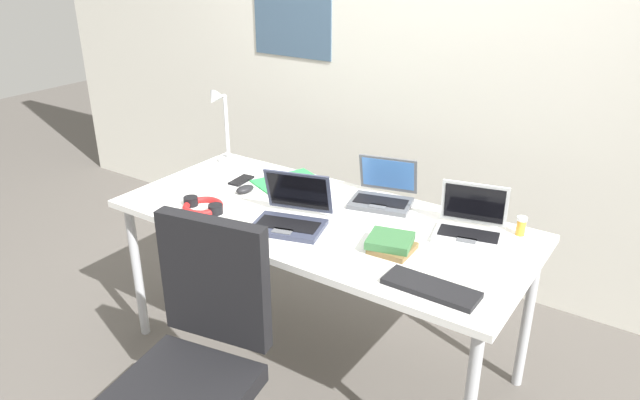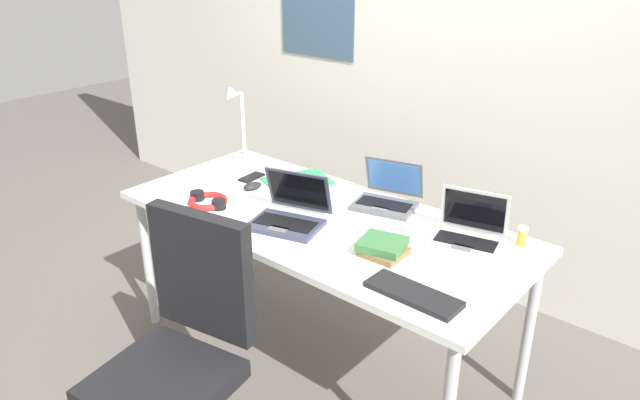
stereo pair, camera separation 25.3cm
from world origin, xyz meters
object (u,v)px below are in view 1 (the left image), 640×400
external_keyboard (431,288)px  cell_phone (241,180)px  computer_mouse (245,189)px  headphones (203,206)px  office_chair (195,384)px  pill_bottle (521,226)px  laptop_by_keyboard (383,194)px  paper_folder_back_left (289,182)px  laptop_mid_desk (470,226)px  laptop_far_corner (291,215)px  desk_lamp (222,127)px  book_stack (391,244)px

external_keyboard → cell_phone: size_ratio=2.43×
computer_mouse → headphones: size_ratio=0.45×
cell_phone → office_chair: bearing=-64.2°
pill_bottle → external_keyboard: bearing=-102.2°
laptop_by_keyboard → computer_mouse: (-0.59, -0.26, -0.02)m
external_keyboard → paper_folder_back_left: bearing=153.5°
laptop_by_keyboard → pill_bottle: (0.61, 0.03, -0.00)m
laptop_mid_desk → laptop_far_corner: 0.73m
desk_lamp → laptop_by_keyboard: desk_lamp is taller
paper_folder_back_left → external_keyboard: bearing=-27.2°
computer_mouse → book_stack: book_stack is taller
book_stack → paper_folder_back_left: size_ratio=0.64×
laptop_mid_desk → cell_phone: laptop_mid_desk is taller
laptop_far_corner → paper_folder_back_left: laptop_far_corner is taller
laptop_by_keyboard → headphones: laptop_by_keyboard is taller
desk_lamp → laptop_by_keyboard: size_ratio=1.26×
headphones → office_chair: office_chair is taller
book_stack → cell_phone: bearing=167.3°
computer_mouse → cell_phone: (-0.11, 0.10, -0.01)m
pill_bottle → paper_folder_back_left: size_ratio=0.25×
desk_lamp → laptop_far_corner: bearing=-28.6°
paper_folder_back_left → cell_phone: bearing=-151.2°
desk_lamp → computer_mouse: desk_lamp is taller
computer_mouse → book_stack: 0.84m
cell_phone → pill_bottle: 1.33m
laptop_far_corner → paper_folder_back_left: (-0.29, 0.36, -0.04)m
laptop_far_corner → computer_mouse: (-0.39, 0.15, -0.03)m
laptop_mid_desk → external_keyboard: (0.04, -0.47, -0.03)m
paper_folder_back_left → office_chair: bearing=-71.6°
external_keyboard → computer_mouse: (-1.08, 0.29, 0.01)m
desk_lamp → pill_bottle: 1.57m
book_stack → office_chair: (-0.39, -0.70, -0.37)m
computer_mouse → paper_folder_back_left: size_ratio=0.31×
laptop_mid_desk → paper_folder_back_left: laptop_mid_desk is taller
headphones → office_chair: 0.82m
paper_folder_back_left → office_chair: 1.13m
computer_mouse → book_stack: size_ratio=0.48×
computer_mouse → cell_phone: size_ratio=0.71×
external_keyboard → book_stack: bearing=144.8°
computer_mouse → laptop_by_keyboard: bearing=35.5°
desk_lamp → cell_phone: size_ratio=2.94×
computer_mouse → book_stack: bearing=3.8°
headphones → pill_bottle: bearing=23.4°
laptop_mid_desk → computer_mouse: 1.05m
laptop_mid_desk → office_chair: office_chair is taller
paper_folder_back_left → book_stack: bearing=-23.9°
computer_mouse → office_chair: 0.99m
laptop_far_corner → book_stack: (0.45, 0.04, -0.02)m
laptop_mid_desk → book_stack: bearing=-125.6°
laptop_far_corner → external_keyboard: bearing=-11.4°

